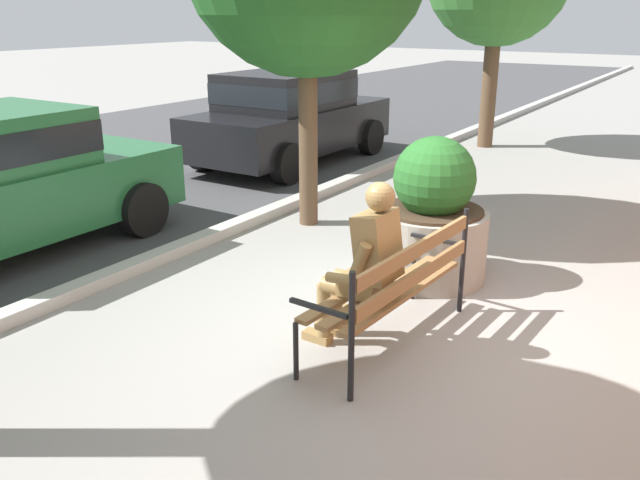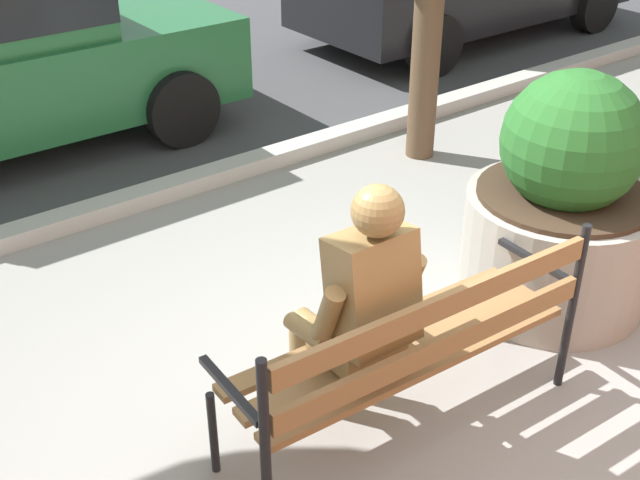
# 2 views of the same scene
# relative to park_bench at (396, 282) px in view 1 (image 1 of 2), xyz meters

# --- Properties ---
(ground_plane) EXTENTS (80.00, 80.00, 0.00)m
(ground_plane) POSITION_rel_park_bench_xyz_m (0.24, 0.03, -0.54)
(ground_plane) COLOR gray
(curb_stone) EXTENTS (60.00, 0.20, 0.12)m
(curb_stone) POSITION_rel_park_bench_xyz_m (0.24, 2.93, -0.48)
(curb_stone) COLOR #B2AFA8
(curb_stone) RESTS_ON ground
(park_bench) EXTENTS (1.82, 0.63, 0.95)m
(park_bench) POSITION_rel_park_bench_xyz_m (0.00, 0.00, 0.00)
(park_bench) COLOR olive
(park_bench) RESTS_ON ground
(bronze_statue_seated) EXTENTS (0.64, 0.76, 1.37)m
(bronze_statue_seated) POSITION_rel_park_bench_xyz_m (-0.18, 0.21, 0.12)
(bronze_statue_seated) COLOR olive
(bronze_statue_seated) RESTS_ON ground
(concrete_planter) EXTENTS (1.09, 1.09, 1.42)m
(concrete_planter) POSITION_rel_park_bench_xyz_m (1.47, 0.35, 0.06)
(concrete_planter) COLOR gray
(concrete_planter) RESTS_ON ground
(parked_car_black) EXTENTS (4.10, 1.92, 1.56)m
(parked_car_black) POSITION_rel_park_bench_xyz_m (5.05, 4.58, 0.30)
(parked_car_black) COLOR black
(parked_car_black) RESTS_ON ground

